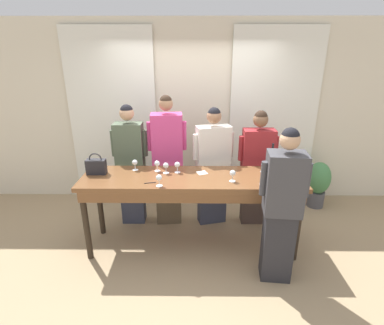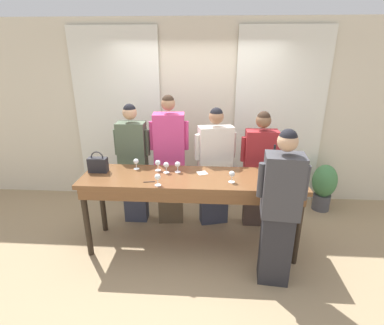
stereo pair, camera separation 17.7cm
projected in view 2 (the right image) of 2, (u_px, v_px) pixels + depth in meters
The scene contains 23 objects.
ground_plane at pixel (192, 245), 3.86m from camera, with size 18.00×18.00×0.00m, color tan.
wall_back at pixel (198, 114), 4.70m from camera, with size 12.00×0.06×2.80m.
curtain_panel_left at pixel (119, 118), 4.74m from camera, with size 1.34×0.03×2.69m.
curtain_panel_right at pixel (278, 120), 4.59m from camera, with size 1.34×0.03×2.69m.
tasting_bar at pixel (192, 185), 3.53m from camera, with size 2.60×0.68×0.96m.
wine_bottle at pixel (273, 161), 3.66m from camera, with size 0.08×0.08×0.33m.
handbag at pixel (98, 164), 3.62m from camera, with size 0.23×0.10×0.26m.
wine_glass_front_left at pixel (232, 174), 3.34m from camera, with size 0.07×0.07×0.13m.
wine_glass_front_mid at pixel (158, 177), 3.26m from camera, with size 0.07×0.07×0.13m.
wine_glass_front_right at pixel (158, 163), 3.66m from camera, with size 0.07×0.07×0.13m.
wine_glass_center_left at pixel (265, 166), 3.57m from camera, with size 0.07×0.07×0.13m.
wine_glass_center_mid at pixel (166, 165), 3.60m from camera, with size 0.07×0.07×0.13m.
wine_glass_center_right at pixel (263, 178), 3.24m from camera, with size 0.07×0.07×0.13m.
wine_glass_back_left at pixel (136, 162), 3.71m from camera, with size 0.07×0.07×0.13m.
wine_glass_back_mid at pixel (178, 165), 3.61m from camera, with size 0.07×0.07×0.13m.
napkin at pixel (202, 173), 3.61m from camera, with size 0.15×0.15×0.00m.
pen at pixel (149, 182), 3.37m from camera, with size 0.13×0.03×0.01m.
guest_olive_jacket at pixel (133, 164), 4.15m from camera, with size 0.49×0.24×1.70m.
guest_pink_top at pixel (170, 161), 4.10m from camera, with size 0.52×0.28×1.82m.
guest_cream_sweater at pixel (215, 167), 4.09m from camera, with size 0.56×0.31×1.67m.
guest_striped_shirt at pixel (259, 169), 4.06m from camera, with size 0.53×0.23×1.63m.
host_pouring at pixel (280, 210), 2.99m from camera, with size 0.49×0.31×1.69m.
potted_plant at pixel (324, 185), 4.58m from camera, with size 0.36×0.36×0.74m.
Camera 2 is at (0.21, -3.22, 2.37)m, focal length 28.00 mm.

